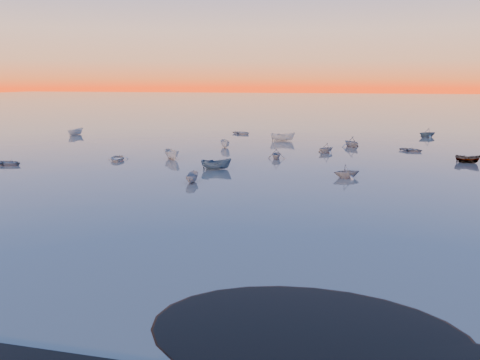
% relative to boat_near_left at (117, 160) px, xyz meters
% --- Properties ---
extents(ground, '(600.00, 600.00, 0.00)m').
position_rel_boat_near_left_xyz_m(ground, '(17.34, 59.18, 0.00)').
color(ground, '#685F56').
rests_on(ground, ground).
extents(mud_lobes, '(140.00, 6.00, 0.07)m').
position_rel_boat_near_left_xyz_m(mud_lobes, '(17.34, -41.82, 0.01)').
color(mud_lobes, black).
rests_on(mud_lobes, ground).
extents(moored_fleet, '(124.00, 58.00, 1.20)m').
position_rel_boat_near_left_xyz_m(moored_fleet, '(17.34, 12.18, 0.00)').
color(moored_fleet, silver).
rests_on(moored_fleet, ground).
extents(boat_near_left, '(4.34, 2.98, 1.00)m').
position_rel_boat_near_left_xyz_m(boat_near_left, '(0.00, 0.00, 0.00)').
color(boat_near_left, silver).
rests_on(boat_near_left, ground).
extents(boat_near_center, '(2.73, 4.19, 1.34)m').
position_rel_boat_near_left_xyz_m(boat_near_center, '(15.34, -3.22, 0.00)').
color(boat_near_center, '#3B5871').
rests_on(boat_near_center, ground).
extents(boat_near_right, '(3.27, 1.58, 1.12)m').
position_rel_boat_near_left_xyz_m(boat_near_right, '(21.52, 6.60, 0.00)').
color(boat_near_right, gray).
rests_on(boat_near_right, ground).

